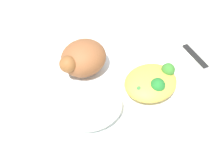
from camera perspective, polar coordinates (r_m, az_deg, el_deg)
name	(u,v)px	position (r m, az deg, el deg)	size (l,w,h in m)	color
ground_plane	(112,92)	(0.56, 0.00, -1.68)	(2.00, 2.00, 0.00)	silver
plate	(112,90)	(0.56, 0.00, -1.16)	(0.28, 0.28, 0.02)	white
roasted_chicken	(83,58)	(0.56, -5.91, 5.16)	(0.10, 0.08, 0.07)	brown
rice_pile	(94,110)	(0.50, -3.59, -5.17)	(0.11, 0.08, 0.03)	white
mac_cheese_with_broccoli	(152,82)	(0.54, 7.93, 0.38)	(0.10, 0.09, 0.05)	#E8B946
fork	(187,66)	(0.63, 14.81, 3.52)	(0.03, 0.14, 0.01)	#B2B2B7
knife	(206,67)	(0.64, 18.37, 3.28)	(0.04, 0.19, 0.01)	black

